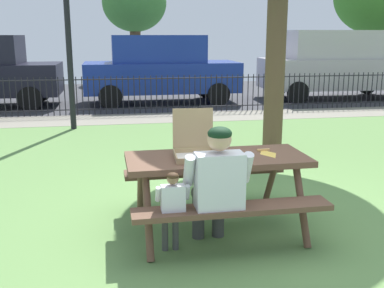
{
  "coord_description": "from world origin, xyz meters",
  "views": [
    {
      "loc": [
        -1.4,
        -4.28,
        1.95
      ],
      "look_at": [
        -0.53,
        0.71,
        0.75
      ],
      "focal_mm": 43.28,
      "sensor_mm": 36.0,
      "label": 1
    }
  ],
  "objects_px": {
    "parked_car_left": "(161,68)",
    "far_tree_midleft": "(134,4)",
    "picnic_table_foreground": "(217,173)",
    "pizza_slice_on_table": "(267,153)",
    "pizza_box_open": "(194,146)",
    "lamp_post_walkway": "(66,5)",
    "child_at_table": "(172,205)",
    "parked_car_center": "(337,63)",
    "adult_at_table": "(217,183)"
  },
  "relations": [
    {
      "from": "pizza_box_open",
      "to": "parked_car_left",
      "type": "xyz_separation_m",
      "value": [
        0.64,
        9.1,
        0.13
      ]
    },
    {
      "from": "adult_at_table",
      "to": "pizza_slice_on_table",
      "type": "bearing_deg",
      "value": 39.52
    },
    {
      "from": "pizza_box_open",
      "to": "adult_at_table",
      "type": "xyz_separation_m",
      "value": [
        0.1,
        -0.54,
        -0.22
      ]
    },
    {
      "from": "picnic_table_foreground",
      "to": "lamp_post_walkway",
      "type": "distance_m",
      "value": 6.21
    },
    {
      "from": "parked_car_center",
      "to": "far_tree_midleft",
      "type": "xyz_separation_m",
      "value": [
        -5.81,
        7.03,
        2.13
      ]
    },
    {
      "from": "pizza_slice_on_table",
      "to": "parked_car_center",
      "type": "bearing_deg",
      "value": 59.5
    },
    {
      "from": "child_at_table",
      "to": "parked_car_left",
      "type": "distance_m",
      "value": 9.74
    },
    {
      "from": "parked_car_center",
      "to": "far_tree_midleft",
      "type": "bearing_deg",
      "value": 129.59
    },
    {
      "from": "lamp_post_walkway",
      "to": "far_tree_midleft",
      "type": "bearing_deg",
      "value": 79.7
    },
    {
      "from": "parked_car_center",
      "to": "picnic_table_foreground",
      "type": "bearing_deg",
      "value": -122.83
    },
    {
      "from": "child_at_table",
      "to": "parked_car_left",
      "type": "relative_size",
      "value": 0.18
    },
    {
      "from": "child_at_table",
      "to": "parked_car_left",
      "type": "height_order",
      "value": "parked_car_left"
    },
    {
      "from": "child_at_table",
      "to": "pizza_box_open",
      "type": "bearing_deg",
      "value": 62.3
    },
    {
      "from": "adult_at_table",
      "to": "parked_car_left",
      "type": "xyz_separation_m",
      "value": [
        0.53,
        9.64,
        0.35
      ]
    },
    {
      "from": "pizza_slice_on_table",
      "to": "adult_at_table",
      "type": "bearing_deg",
      "value": -140.48
    },
    {
      "from": "pizza_slice_on_table",
      "to": "lamp_post_walkway",
      "type": "relative_size",
      "value": 0.07
    },
    {
      "from": "picnic_table_foreground",
      "to": "parked_car_center",
      "type": "bearing_deg",
      "value": 57.17
    },
    {
      "from": "lamp_post_walkway",
      "to": "parked_car_left",
      "type": "height_order",
      "value": "lamp_post_walkway"
    },
    {
      "from": "adult_at_table",
      "to": "parked_car_left",
      "type": "distance_m",
      "value": 9.66
    },
    {
      "from": "picnic_table_foreground",
      "to": "pizza_box_open",
      "type": "relative_size",
      "value": 3.94
    },
    {
      "from": "pizza_slice_on_table",
      "to": "parked_car_center",
      "type": "xyz_separation_m",
      "value": [
        5.36,
        9.1,
        0.32
      ]
    },
    {
      "from": "picnic_table_foreground",
      "to": "pizza_box_open",
      "type": "distance_m",
      "value": 0.36
    },
    {
      "from": "pizza_box_open",
      "to": "pizza_slice_on_table",
      "type": "distance_m",
      "value": 0.76
    },
    {
      "from": "pizza_slice_on_table",
      "to": "parked_car_left",
      "type": "relative_size",
      "value": 0.06
    },
    {
      "from": "parked_car_center",
      "to": "adult_at_table",
      "type": "bearing_deg",
      "value": -121.96
    },
    {
      "from": "adult_at_table",
      "to": "parked_car_center",
      "type": "height_order",
      "value": "parked_car_center"
    },
    {
      "from": "picnic_table_foreground",
      "to": "parked_car_left",
      "type": "bearing_deg",
      "value": 87.42
    },
    {
      "from": "child_at_table",
      "to": "lamp_post_walkway",
      "type": "xyz_separation_m",
      "value": [
        -1.31,
        6.15,
        2.03
      ]
    },
    {
      "from": "parked_car_left",
      "to": "far_tree_midleft",
      "type": "relative_size",
      "value": 0.98
    },
    {
      "from": "parked_car_left",
      "to": "far_tree_midleft",
      "type": "distance_m",
      "value": 7.38
    },
    {
      "from": "child_at_table",
      "to": "lamp_post_walkway",
      "type": "relative_size",
      "value": 0.19
    },
    {
      "from": "pizza_box_open",
      "to": "adult_at_table",
      "type": "relative_size",
      "value": 0.39
    },
    {
      "from": "parked_car_center",
      "to": "far_tree_midleft",
      "type": "relative_size",
      "value": 1.03
    },
    {
      "from": "child_at_table",
      "to": "far_tree_midleft",
      "type": "bearing_deg",
      "value": 87.91
    },
    {
      "from": "child_at_table",
      "to": "far_tree_midleft",
      "type": "distance_m",
      "value": 16.94
    },
    {
      "from": "pizza_box_open",
      "to": "pizza_slice_on_table",
      "type": "xyz_separation_m",
      "value": [
        0.76,
        -0.0,
        -0.1
      ]
    },
    {
      "from": "lamp_post_walkway",
      "to": "far_tree_midleft",
      "type": "relative_size",
      "value": 0.92
    },
    {
      "from": "pizza_box_open",
      "to": "far_tree_midleft",
      "type": "height_order",
      "value": "far_tree_midleft"
    },
    {
      "from": "adult_at_table",
      "to": "parked_car_left",
      "type": "bearing_deg",
      "value": 86.85
    },
    {
      "from": "parked_car_left",
      "to": "parked_car_center",
      "type": "height_order",
      "value": "parked_car_center"
    },
    {
      "from": "adult_at_table",
      "to": "far_tree_midleft",
      "type": "height_order",
      "value": "far_tree_midleft"
    },
    {
      "from": "picnic_table_foreground",
      "to": "parked_car_center",
      "type": "height_order",
      "value": "parked_car_center"
    },
    {
      "from": "pizza_box_open",
      "to": "child_at_table",
      "type": "xyz_separation_m",
      "value": [
        -0.3,
        -0.58,
        -0.38
      ]
    },
    {
      "from": "picnic_table_foreground",
      "to": "pizza_box_open",
      "type": "height_order",
      "value": "pizza_box_open"
    },
    {
      "from": "picnic_table_foreground",
      "to": "pizza_slice_on_table",
      "type": "distance_m",
      "value": 0.56
    },
    {
      "from": "pizza_box_open",
      "to": "child_at_table",
      "type": "relative_size",
      "value": 0.57
    },
    {
      "from": "adult_at_table",
      "to": "child_at_table",
      "type": "bearing_deg",
      "value": -174.65
    },
    {
      "from": "picnic_table_foreground",
      "to": "child_at_table",
      "type": "xyz_separation_m",
      "value": [
        -0.53,
        -0.54,
        -0.1
      ]
    },
    {
      "from": "parked_car_left",
      "to": "parked_car_center",
      "type": "xyz_separation_m",
      "value": [
        5.48,
        0.0,
        0.09
      ]
    },
    {
      "from": "pizza_slice_on_table",
      "to": "parked_car_left",
      "type": "xyz_separation_m",
      "value": [
        -0.12,
        9.1,
        0.23
      ]
    }
  ]
}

